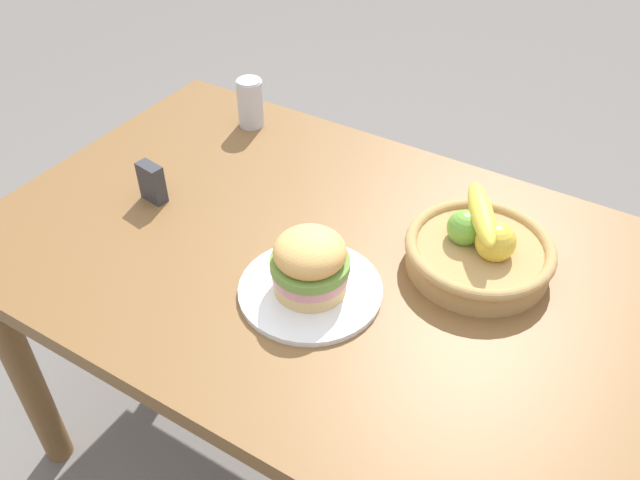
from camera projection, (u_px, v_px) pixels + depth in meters
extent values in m
plane|color=slate|center=(321.00, 454.00, 1.83)|extent=(8.00, 8.00, 0.00)
cube|color=brown|center=(321.00, 258.00, 1.36)|extent=(1.40, 0.90, 0.04)
cylinder|color=brown|center=(23.00, 370.00, 1.60)|extent=(0.07, 0.07, 0.71)
cylinder|color=brown|center=(214.00, 211.00, 2.09)|extent=(0.07, 0.07, 0.71)
cylinder|color=brown|center=(621.00, 376.00, 1.59)|extent=(0.07, 0.07, 0.71)
cylinder|color=white|center=(310.00, 290.00, 1.25)|extent=(0.27, 0.27, 0.01)
cylinder|color=#E5BC75|center=(310.00, 282.00, 1.23)|extent=(0.14, 0.14, 0.03)
cylinder|color=pink|center=(310.00, 272.00, 1.22)|extent=(0.14, 0.14, 0.02)
cylinder|color=olive|center=(310.00, 264.00, 1.20)|extent=(0.15, 0.15, 0.02)
ellipsoid|color=#EAAD5D|center=(310.00, 252.00, 1.19)|extent=(0.13, 0.13, 0.07)
cylinder|color=silver|center=(250.00, 103.00, 1.68)|extent=(0.07, 0.07, 0.12)
cylinder|color=silver|center=(249.00, 81.00, 1.64)|extent=(0.06, 0.06, 0.00)
cylinder|color=tan|center=(478.00, 257.00, 1.29)|extent=(0.28, 0.28, 0.05)
torus|color=tan|center=(480.00, 247.00, 1.27)|extent=(0.29, 0.29, 0.02)
sphere|color=gold|center=(496.00, 242.00, 1.24)|extent=(0.08, 0.08, 0.08)
sphere|color=#6BAD38|center=(465.00, 228.00, 1.28)|extent=(0.07, 0.07, 0.07)
ellipsoid|color=yellow|center=(482.00, 213.00, 1.26)|extent=(0.14, 0.19, 0.05)
cube|color=#333338|center=(152.00, 182.00, 1.45)|extent=(0.06, 0.04, 0.09)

